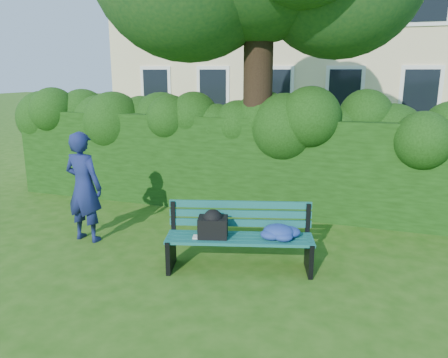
% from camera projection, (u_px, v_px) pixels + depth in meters
% --- Properties ---
extents(ground, '(80.00, 80.00, 0.00)m').
position_uv_depth(ground, '(211.00, 249.00, 6.63)').
color(ground, '#265410').
rests_on(ground, ground).
extents(hedge, '(10.00, 1.00, 1.80)m').
position_uv_depth(hedge, '(250.00, 163.00, 8.44)').
color(hedge, '#14330B').
rests_on(hedge, ground).
extents(park_bench, '(2.03, 1.05, 0.89)m').
position_uv_depth(park_bench, '(243.00, 233.00, 5.85)').
color(park_bench, '#0D4438').
rests_on(park_bench, ground).
extents(man_reading, '(0.66, 0.46, 1.74)m').
position_uv_depth(man_reading, '(84.00, 187.00, 6.79)').
color(man_reading, navy).
rests_on(man_reading, ground).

